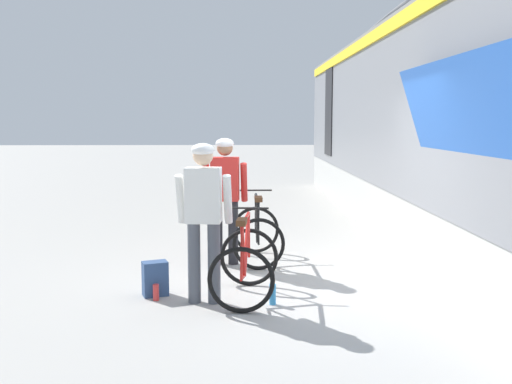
% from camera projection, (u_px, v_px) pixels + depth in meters
% --- Properties ---
extents(ground_plane, '(80.00, 80.00, 0.00)m').
position_uv_depth(ground_plane, '(297.00, 281.00, 7.26)').
color(ground_plane, '#A09E99').
extents(cyclist_near_in_red, '(0.63, 0.34, 1.76)m').
position_uv_depth(cyclist_near_in_red, '(225.00, 189.00, 8.00)').
color(cyclist_near_in_red, '#232328').
rests_on(cyclist_near_in_red, ground).
extents(cyclist_far_in_white, '(0.63, 0.34, 1.76)m').
position_uv_depth(cyclist_far_in_white, '(204.00, 208.00, 6.29)').
color(cyclist_far_in_white, '#4C515B').
rests_on(cyclist_far_in_white, ground).
extents(bicycle_near_black, '(0.73, 1.08, 0.99)m').
position_uv_depth(bicycle_near_black, '(257.00, 233.00, 8.25)').
color(bicycle_near_black, black).
rests_on(bicycle_near_black, ground).
extents(bicycle_far_red, '(0.81, 1.13, 0.99)m').
position_uv_depth(bicycle_far_red, '(245.00, 264.00, 6.50)').
color(bicycle_far_red, black).
rests_on(bicycle_far_red, ground).
extents(backpack_on_platform, '(0.33, 0.27, 0.40)m').
position_uv_depth(backpack_on_platform, '(155.00, 279.00, 6.64)').
color(backpack_on_platform, navy).
rests_on(backpack_on_platform, ground).
extents(water_bottle_near_the_bikes, '(0.07, 0.07, 0.23)m').
position_uv_depth(water_bottle_near_the_bikes, '(273.00, 294.00, 6.33)').
color(water_bottle_near_the_bikes, '#338CCC').
rests_on(water_bottle_near_the_bikes, ground).
extents(water_bottle_by_the_backpack, '(0.07, 0.07, 0.18)m').
position_uv_depth(water_bottle_by_the_backpack, '(156.00, 292.00, 6.47)').
color(water_bottle_by_the_backpack, red).
rests_on(water_bottle_by_the_backpack, ground).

